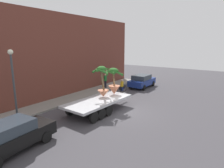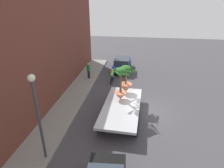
# 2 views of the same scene
# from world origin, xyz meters

# --- Properties ---
(ground_plane) EXTENTS (60.00, 60.00, 0.00)m
(ground_plane) POSITION_xyz_m (0.00, 0.00, 0.00)
(ground_plane) COLOR #423F44
(sidewalk) EXTENTS (24.00, 2.20, 0.15)m
(sidewalk) POSITION_xyz_m (0.00, 6.10, 0.07)
(sidewalk) COLOR gray
(sidewalk) RESTS_ON ground
(building_facade) EXTENTS (24.00, 1.20, 8.24)m
(building_facade) POSITION_xyz_m (0.00, 7.80, 4.12)
(building_facade) COLOR brown
(building_facade) RESTS_ON ground
(flatbed_trailer) EXTENTS (6.90, 2.81, 0.98)m
(flatbed_trailer) POSITION_xyz_m (-1.41, 1.66, 0.77)
(flatbed_trailer) COLOR #B7BABF
(flatbed_trailer) RESTS_ON ground
(potted_palm_rear) EXTENTS (1.43, 1.45, 2.61)m
(potted_palm_rear) POSITION_xyz_m (-0.35, 1.84, 2.24)
(potted_palm_rear) COLOR #C17251
(potted_palm_rear) RESTS_ON flatbed_trailer
(potted_palm_middle) EXTENTS (1.68, 1.73, 2.34)m
(potted_palm_middle) POSITION_xyz_m (0.87, 1.56, 2.09)
(potted_palm_middle) COLOR #B26647
(potted_palm_middle) RESTS_ON flatbed_trailer
(cyclist) EXTENTS (1.84, 0.35, 1.54)m
(cyclist) POSITION_xyz_m (5.00, 3.27, 0.67)
(cyclist) COLOR black
(cyclist) RESTS_ON ground
(parked_car) EXTENTS (4.19, 1.97, 1.58)m
(parked_car) POSITION_xyz_m (8.64, 2.61, 0.83)
(parked_car) COLOR navy
(parked_car) RESTS_ON ground
(trailing_car) EXTENTS (4.38, 2.08, 1.58)m
(trailing_car) POSITION_xyz_m (-8.13, 1.64, 0.83)
(trailing_car) COLOR black
(trailing_car) RESTS_ON ground
(pedestrian_near_gate) EXTENTS (0.36, 0.36, 1.71)m
(pedestrian_near_gate) POSITION_xyz_m (5.38, 5.83, 1.04)
(pedestrian_near_gate) COLOR black
(pedestrian_near_gate) RESTS_ON sidewalk
(street_lamp) EXTENTS (0.36, 0.36, 4.83)m
(street_lamp) POSITION_xyz_m (-5.82, 5.30, 3.23)
(street_lamp) COLOR #383D42
(street_lamp) RESTS_ON sidewalk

